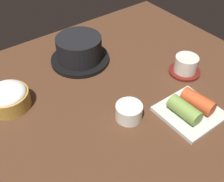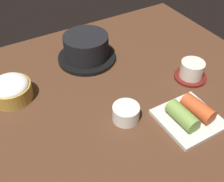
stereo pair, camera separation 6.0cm
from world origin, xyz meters
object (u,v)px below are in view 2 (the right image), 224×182
object	(u,v)px
stone_pot	(86,48)
rice_bowl	(11,89)
banchan_cup_center	(126,113)
kimchi_plate	(189,115)
tea_cup_with_saucer	(192,71)

from	to	relation	value
stone_pot	rice_bowl	world-z (taller)	stone_pot
stone_pot	rice_bowl	distance (cm)	25.45
banchan_cup_center	rice_bowl	bearing A→B (deg)	135.59
kimchi_plate	stone_pot	bearing A→B (deg)	105.75
rice_bowl	kimchi_plate	world-z (taller)	rice_bowl
stone_pot	banchan_cup_center	xyz separation A→B (cm)	(-2.95, -27.31, -1.84)
stone_pot	tea_cup_with_saucer	bearing A→B (deg)	-47.19
stone_pot	kimchi_plate	world-z (taller)	stone_pot
tea_cup_with_saucer	kimchi_plate	world-z (taller)	tea_cup_with_saucer
stone_pot	banchan_cup_center	bearing A→B (deg)	-96.16
stone_pot	banchan_cup_center	distance (cm)	27.53
rice_bowl	stone_pot	bearing A→B (deg)	13.64
rice_bowl	banchan_cup_center	size ratio (longest dim) A/B	1.61
tea_cup_with_saucer	banchan_cup_center	xyz separation A→B (cm)	(-24.44, -4.11, -0.43)
rice_bowl	kimchi_plate	bearing A→B (deg)	-40.28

